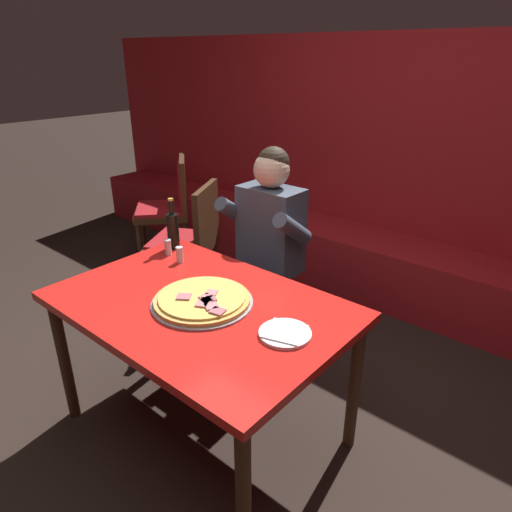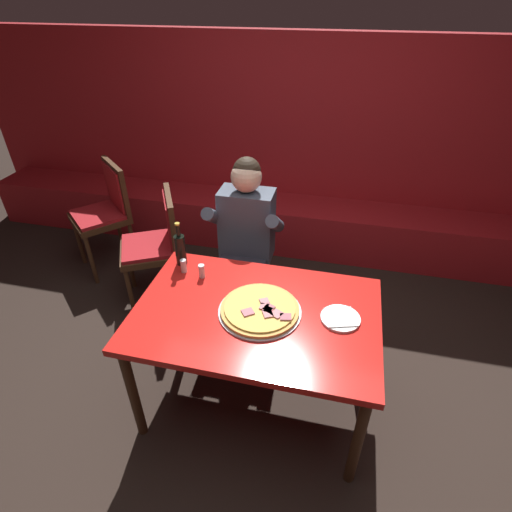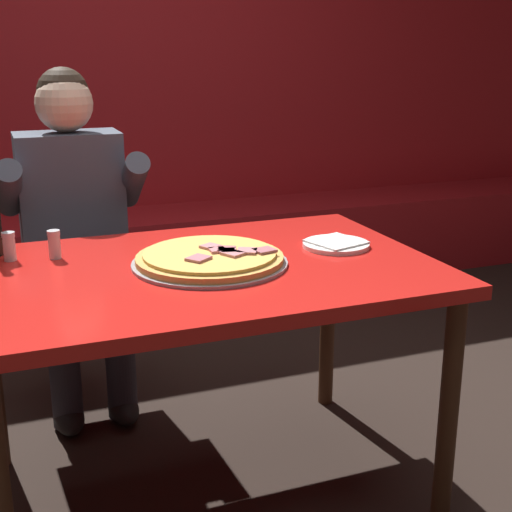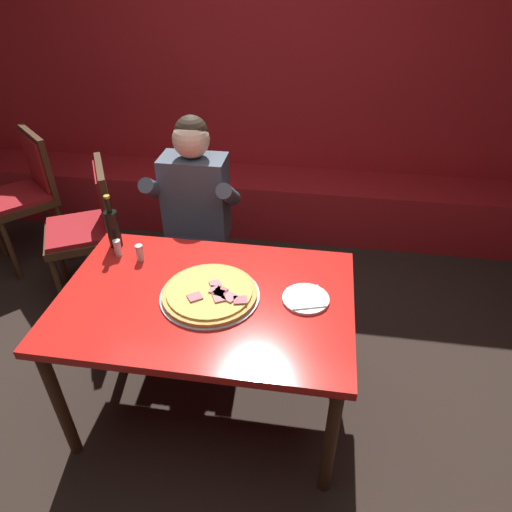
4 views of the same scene
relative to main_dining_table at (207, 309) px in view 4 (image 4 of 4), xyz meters
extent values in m
plane|color=black|center=(0.00, 0.00, -0.66)|extent=(24.00, 24.00, 0.00)
cube|color=#A3191E|center=(0.00, 2.18, 0.29)|extent=(6.80, 0.16, 1.90)
cube|color=#A3191E|center=(0.00, 1.86, -0.43)|extent=(6.46, 0.48, 0.46)
cylinder|color=#422816|center=(-0.60, -0.38, -0.31)|extent=(0.06, 0.06, 0.70)
cylinder|color=#422816|center=(0.60, -0.38, -0.31)|extent=(0.06, 0.06, 0.70)
cylinder|color=#422816|center=(-0.60, 0.38, -0.31)|extent=(0.06, 0.06, 0.70)
cylinder|color=#422816|center=(0.60, 0.38, -0.31)|extent=(0.06, 0.06, 0.70)
cube|color=red|center=(0.00, 0.00, 0.06)|extent=(1.33, 0.89, 0.04)
cylinder|color=#9E9EA3|center=(0.02, 0.00, 0.08)|extent=(0.45, 0.45, 0.01)
cylinder|color=gold|center=(0.02, 0.00, 0.10)|extent=(0.43, 0.43, 0.02)
cylinder|color=#E0B251|center=(0.02, 0.00, 0.11)|extent=(0.38, 0.38, 0.01)
cube|color=#C6757A|center=(0.04, 0.00, 0.12)|extent=(0.05, 0.05, 0.01)
cube|color=#C6757A|center=(0.04, 0.04, 0.12)|extent=(0.07, 0.06, 0.01)
cube|color=#B76670|center=(-0.03, -0.06, 0.12)|extent=(0.08, 0.08, 0.01)
cube|color=#A85B66|center=(0.17, -0.05, 0.12)|extent=(0.07, 0.06, 0.01)
cube|color=#A85B66|center=(0.07, 0.01, 0.12)|extent=(0.06, 0.06, 0.01)
cube|color=#C6757A|center=(0.08, -0.05, 0.12)|extent=(0.07, 0.07, 0.01)
cube|color=#B76670|center=(0.07, -0.02, 0.12)|extent=(0.06, 0.06, 0.01)
cube|color=#B76670|center=(0.06, -0.02, 0.12)|extent=(0.05, 0.05, 0.01)
cube|color=#C6757A|center=(0.12, -0.04, 0.12)|extent=(0.07, 0.08, 0.01)
cylinder|color=white|center=(0.45, 0.04, 0.09)|extent=(0.21, 0.21, 0.01)
cube|color=white|center=(0.45, 0.04, 0.10)|extent=(0.19, 0.19, 0.01)
cylinder|color=black|center=(-0.56, 0.33, 0.18)|extent=(0.07, 0.07, 0.20)
cylinder|color=black|center=(-0.56, 0.33, 0.32)|extent=(0.03, 0.03, 0.08)
cylinder|color=#B29933|center=(-0.56, 0.33, 0.36)|extent=(0.03, 0.03, 0.01)
cylinder|color=silver|center=(-0.51, 0.25, 0.11)|extent=(0.04, 0.04, 0.07)
cylinder|color=silver|center=(-0.51, 0.25, 0.10)|extent=(0.03, 0.03, 0.04)
cylinder|color=silver|center=(-0.51, 0.25, 0.16)|extent=(0.04, 0.04, 0.01)
cylinder|color=silver|center=(-0.39, 0.23, 0.11)|extent=(0.04, 0.04, 0.07)
cylinder|color=#516B33|center=(-0.39, 0.23, 0.10)|extent=(0.03, 0.03, 0.04)
cylinder|color=silver|center=(-0.39, 0.23, 0.16)|extent=(0.04, 0.04, 0.01)
ellipsoid|color=black|center=(-0.36, 0.54, -0.62)|extent=(0.11, 0.24, 0.09)
ellipsoid|color=black|center=(-0.16, 0.54, -0.62)|extent=(0.11, 0.24, 0.09)
cylinder|color=#282833|center=(-0.36, 0.54, -0.43)|extent=(0.11, 0.11, 0.43)
cylinder|color=#282833|center=(-0.16, 0.54, -0.43)|extent=(0.11, 0.11, 0.43)
cube|color=#282833|center=(-0.26, 0.64, -0.15)|extent=(0.34, 0.40, 0.12)
cube|color=#424C5B|center=(-0.26, 0.84, 0.12)|extent=(0.38, 0.22, 0.52)
cylinder|color=#424C5B|center=(-0.48, 0.76, 0.20)|extent=(0.09, 0.30, 0.25)
cylinder|color=#424C5B|center=(-0.04, 0.76, 0.20)|extent=(0.09, 0.30, 0.25)
sphere|color=beige|center=(-0.26, 0.84, 0.48)|extent=(0.21, 0.21, 0.21)
sphere|color=#2D2319|center=(-0.26, 0.85, 0.52)|extent=(0.19, 0.19, 0.19)
cylinder|color=#422816|center=(-1.31, 0.87, -0.44)|extent=(0.04, 0.04, 0.45)
cylinder|color=#422816|center=(-1.13, 0.53, -0.44)|extent=(0.04, 0.04, 0.45)
cylinder|color=#422816|center=(-0.97, 1.05, -0.44)|extent=(0.04, 0.04, 0.45)
cylinder|color=#422816|center=(-0.79, 0.71, -0.44)|extent=(0.04, 0.04, 0.45)
cube|color=#422816|center=(-1.05, 0.79, -0.19)|extent=(0.60, 0.60, 0.05)
cube|color=#A3191E|center=(-1.05, 0.79, -0.15)|extent=(0.55, 0.55, 0.03)
cube|color=#422816|center=(-0.87, 0.88, 0.05)|extent=(0.24, 0.41, 0.43)
cube|color=#A3191E|center=(-0.89, 0.87, 0.05)|extent=(0.19, 0.33, 0.36)
cylinder|color=#422816|center=(-1.66, 0.84, -0.42)|extent=(0.04, 0.04, 0.48)
cylinder|color=#422816|center=(-1.69, 1.38, -0.42)|extent=(0.04, 0.04, 0.48)
cylinder|color=#422816|center=(-1.40, 1.13, -0.42)|extent=(0.04, 0.04, 0.48)
cube|color=#422816|center=(-1.67, 1.11, -0.16)|extent=(0.62, 0.62, 0.05)
cube|color=#A3191E|center=(-1.67, 1.11, -0.12)|extent=(0.57, 0.57, 0.03)
cube|color=#422816|center=(-1.54, 1.26, 0.09)|extent=(0.36, 0.32, 0.44)
cube|color=#A3191E|center=(-1.56, 1.24, 0.09)|extent=(0.29, 0.26, 0.37)
camera|label=1|loc=(1.34, -1.18, 1.10)|focal=32.00mm
camera|label=2|loc=(0.37, -1.57, 1.55)|focal=28.00mm
camera|label=3|loc=(-0.56, -1.88, 0.69)|focal=50.00mm
camera|label=4|loc=(0.46, -1.53, 1.41)|focal=32.00mm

